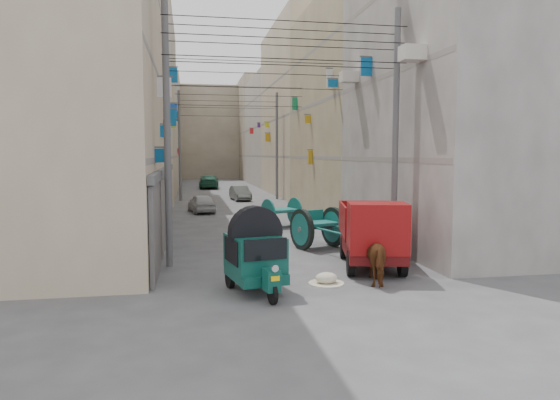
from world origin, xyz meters
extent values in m
plane|color=#464648|center=(0.00, 0.00, 0.00)|extent=(140.00, 140.00, 0.00)
cube|color=#BFAA90|center=(-8.00, 8.00, 6.50)|extent=(8.00, 10.00, 13.00)
cube|color=gray|center=(-4.12, 8.00, 3.20)|extent=(0.25, 9.80, 0.18)
cube|color=gray|center=(-4.12, 8.00, 6.20)|extent=(0.25, 9.80, 0.18)
cube|color=#AC9F93|center=(-8.00, 19.00, 6.00)|extent=(8.00, 12.00, 12.00)
cube|color=gray|center=(-4.12, 19.00, 3.20)|extent=(0.25, 11.76, 0.18)
cube|color=gray|center=(-4.12, 19.00, 6.20)|extent=(0.25, 11.76, 0.18)
cube|color=gray|center=(-4.12, 19.00, 9.20)|extent=(0.25, 11.76, 0.18)
cube|color=#B3A38D|center=(-8.00, 32.00, 7.00)|extent=(8.00, 14.00, 14.00)
cube|color=gray|center=(-4.12, 32.00, 3.20)|extent=(0.25, 13.72, 0.18)
cube|color=gray|center=(-4.12, 32.00, 6.20)|extent=(0.25, 13.72, 0.18)
cube|color=gray|center=(-4.12, 32.00, 9.20)|extent=(0.25, 13.72, 0.18)
cube|color=#ABA6A0|center=(-8.00, 46.00, 5.90)|extent=(8.00, 14.00, 11.80)
cube|color=gray|center=(-4.12, 46.00, 3.20)|extent=(0.25, 13.72, 0.18)
cube|color=gray|center=(-4.12, 46.00, 6.20)|extent=(0.25, 13.72, 0.18)
cube|color=gray|center=(-4.12, 46.00, 9.20)|extent=(0.25, 13.72, 0.18)
cube|color=tan|center=(-8.00, 59.00, 6.75)|extent=(8.00, 12.00, 13.50)
cube|color=gray|center=(-4.12, 59.00, 3.20)|extent=(0.25, 11.76, 0.18)
cube|color=gray|center=(-4.12, 59.00, 6.20)|extent=(0.25, 11.76, 0.18)
cube|color=gray|center=(-4.12, 59.00, 9.20)|extent=(0.25, 11.76, 0.18)
cube|color=#ABA6A0|center=(8.00, 8.00, 6.50)|extent=(8.00, 10.00, 13.00)
cube|color=gray|center=(4.12, 8.00, 3.20)|extent=(0.25, 9.80, 0.18)
cube|color=gray|center=(4.12, 8.00, 6.20)|extent=(0.25, 9.80, 0.18)
cube|color=tan|center=(8.00, 19.00, 6.00)|extent=(8.00, 12.00, 12.00)
cube|color=gray|center=(4.12, 19.00, 3.20)|extent=(0.25, 11.76, 0.18)
cube|color=gray|center=(4.12, 19.00, 6.20)|extent=(0.25, 11.76, 0.18)
cube|color=gray|center=(4.12, 19.00, 9.20)|extent=(0.25, 11.76, 0.18)
cube|color=#BFAA90|center=(8.00, 32.00, 7.00)|extent=(8.00, 14.00, 14.00)
cube|color=gray|center=(4.12, 32.00, 3.20)|extent=(0.25, 13.72, 0.18)
cube|color=gray|center=(4.12, 32.00, 6.20)|extent=(0.25, 13.72, 0.18)
cube|color=gray|center=(4.12, 32.00, 9.20)|extent=(0.25, 13.72, 0.18)
cube|color=#AC9F93|center=(8.00, 46.00, 5.90)|extent=(8.00, 14.00, 11.80)
cube|color=gray|center=(4.12, 46.00, 3.20)|extent=(0.25, 13.72, 0.18)
cube|color=gray|center=(4.12, 46.00, 6.20)|extent=(0.25, 13.72, 0.18)
cube|color=gray|center=(4.12, 46.00, 9.20)|extent=(0.25, 13.72, 0.18)
cube|color=#B3A38D|center=(8.00, 59.00, 6.75)|extent=(8.00, 12.00, 13.50)
cube|color=gray|center=(4.12, 59.00, 3.20)|extent=(0.25, 11.76, 0.18)
cube|color=gray|center=(4.12, 59.00, 6.20)|extent=(0.25, 11.76, 0.18)
cube|color=gray|center=(4.12, 59.00, 9.20)|extent=(0.25, 11.76, 0.18)
cube|color=#B3A38D|center=(0.00, 66.00, 6.50)|extent=(22.00, 10.00, 13.00)
cube|color=#535358|center=(-3.92, 4.80, 1.30)|extent=(0.12, 3.00, 2.60)
cube|color=#565659|center=(-3.90, 4.80, 2.75)|extent=(0.18, 3.20, 0.25)
cube|color=#535358|center=(-3.92, 8.50, 1.30)|extent=(0.12, 3.00, 2.60)
cube|color=#565659|center=(-3.90, 8.50, 2.75)|extent=(0.18, 3.20, 0.25)
cube|color=#535358|center=(-3.92, 12.20, 1.30)|extent=(0.12, 3.00, 2.60)
cube|color=#565659|center=(-3.90, 12.20, 2.75)|extent=(0.18, 3.20, 0.25)
cube|color=#535358|center=(-3.92, 16.00, 1.30)|extent=(0.12, 3.00, 2.60)
cube|color=#565659|center=(-3.90, 16.00, 2.75)|extent=(0.18, 3.20, 0.25)
cube|color=#C7CE16|center=(3.81, 34.28, 5.98)|extent=(0.38, 0.08, 0.41)
cube|color=red|center=(-3.86, 41.61, 3.62)|extent=(0.27, 0.08, 0.71)
cube|color=#0E5D9C|center=(-3.78, 6.43, 3.35)|extent=(0.44, 0.08, 0.42)
cube|color=#0E5D9C|center=(-3.77, 15.80, 5.17)|extent=(0.45, 0.08, 0.84)
cube|color=red|center=(3.79, 44.88, 5.91)|extent=(0.41, 0.08, 0.59)
cube|color=#0E5D9C|center=(-3.81, 9.76, 4.24)|extent=(0.38, 0.08, 0.44)
cube|color=#BA8C15|center=(3.78, 33.54, 4.85)|extent=(0.43, 0.08, 0.72)
cube|color=#4F227F|center=(3.86, 39.62, 6.25)|extent=(0.28, 0.08, 0.44)
cube|color=#0E5D9C|center=(-3.76, 20.00, 7.85)|extent=(0.48, 0.08, 0.84)
cube|color=red|center=(-3.85, 38.07, 3.67)|extent=(0.31, 0.08, 0.44)
cube|color=#BA8C15|center=(3.82, 19.02, 5.41)|extent=(0.35, 0.08, 0.45)
cube|color=#188751|center=(3.83, 22.65, 6.65)|extent=(0.34, 0.08, 0.79)
cube|color=red|center=(-3.86, 12.02, 4.50)|extent=(0.28, 0.08, 0.52)
cube|color=#0E5D9C|center=(-3.86, 29.62, 6.26)|extent=(0.28, 0.08, 0.74)
cube|color=#BA8C15|center=(3.87, 18.51, 3.22)|extent=(0.26, 0.08, 0.80)
cube|color=#4F227F|center=(3.83, 9.37, 6.69)|extent=(0.34, 0.08, 0.55)
cube|color=silver|center=(-3.76, 8.55, 5.67)|extent=(0.47, 0.08, 0.67)
cube|color=blue|center=(-3.80, 21.15, 6.14)|extent=(0.40, 0.08, 0.47)
cube|color=#C7CE16|center=(-3.84, 21.66, 5.24)|extent=(0.32, 0.08, 0.55)
cube|color=#0E5D9C|center=(3.76, 13.74, 6.73)|extent=(0.47, 0.08, 0.35)
cube|color=silver|center=(3.84, 14.58, 7.07)|extent=(0.32, 0.08, 0.89)
cube|color=#0E5D9C|center=(3.78, 9.29, 6.73)|extent=(0.44, 0.08, 0.69)
cube|color=#4F227F|center=(-4.06, 6.00, 3.00)|extent=(0.10, 3.20, 0.80)
cube|color=blue|center=(-4.06, 15.00, 3.00)|extent=(0.10, 3.20, 0.80)
cube|color=#4F227F|center=(-4.06, 27.00, 3.00)|extent=(0.10, 3.20, 0.80)
cube|color=silver|center=(-4.06, 39.00, 3.00)|extent=(0.10, 3.20, 0.80)
cube|color=red|center=(4.06, 6.00, 3.00)|extent=(0.10, 3.20, 0.80)
cube|color=#C7CE16|center=(4.06, 15.00, 3.00)|extent=(0.10, 3.20, 0.80)
cube|color=#188751|center=(4.06, 27.00, 3.00)|extent=(0.10, 3.20, 0.80)
cube|color=blue|center=(4.06, 39.00, 3.00)|extent=(0.10, 3.20, 0.80)
cube|color=beige|center=(3.65, 5.00, 6.40)|extent=(0.70, 0.55, 0.45)
cube|color=beige|center=(3.65, 11.00, 6.60)|extent=(0.70, 0.55, 0.45)
cylinder|color=#565659|center=(-3.60, 6.00, 4.00)|extent=(0.20, 0.20, 8.00)
cylinder|color=#565659|center=(3.60, 6.00, 4.00)|extent=(0.20, 0.20, 8.00)
cylinder|color=#565659|center=(-3.60, 28.00, 4.00)|extent=(0.20, 0.20, 8.00)
cylinder|color=#565659|center=(3.60, 28.00, 4.00)|extent=(0.20, 0.20, 8.00)
cylinder|color=black|center=(0.00, 5.50, 6.20)|extent=(7.40, 0.02, 0.02)
cylinder|color=black|center=(0.00, 5.50, 6.80)|extent=(7.40, 0.02, 0.02)
cylinder|color=black|center=(0.00, 5.50, 7.30)|extent=(7.40, 0.02, 0.02)
cylinder|color=black|center=(0.00, 6.50, 6.20)|extent=(7.40, 0.02, 0.02)
cylinder|color=black|center=(0.00, 6.50, 6.80)|extent=(7.40, 0.02, 0.02)
cylinder|color=black|center=(0.00, 6.50, 7.30)|extent=(7.40, 0.02, 0.02)
cylinder|color=black|center=(0.00, 12.00, 6.20)|extent=(7.40, 0.02, 0.02)
cylinder|color=black|center=(0.00, 12.00, 6.80)|extent=(7.40, 0.02, 0.02)
cylinder|color=black|center=(0.00, 12.00, 7.30)|extent=(7.40, 0.02, 0.02)
cylinder|color=black|center=(0.00, 20.00, 6.20)|extent=(7.40, 0.02, 0.02)
cylinder|color=black|center=(0.00, 20.00, 6.80)|extent=(7.40, 0.02, 0.02)
cylinder|color=black|center=(0.00, 20.00, 7.30)|extent=(7.40, 0.02, 0.02)
cylinder|color=black|center=(0.00, 28.00, 6.20)|extent=(7.40, 0.02, 0.02)
cylinder|color=black|center=(0.00, 28.00, 6.80)|extent=(7.40, 0.02, 0.02)
cylinder|color=black|center=(0.00, 28.00, 7.30)|extent=(7.40, 0.02, 0.02)
cylinder|color=black|center=(-1.17, 1.61, 0.25)|extent=(0.21, 0.52, 0.51)
cylinder|color=black|center=(-2.00, 3.20, 0.25)|extent=(0.21, 0.52, 0.51)
cylinder|color=black|center=(-1.02, 3.40, 0.25)|extent=(0.21, 0.52, 0.51)
cube|color=#0C4339|center=(-1.40, 2.77, 0.44)|extent=(1.46, 1.92, 0.25)
cube|color=#0C4339|center=(-1.18, 1.65, 0.55)|extent=(0.39, 0.46, 0.50)
cylinder|color=silver|center=(-1.14, 1.45, 0.86)|extent=(0.17, 0.08, 0.16)
cube|color=yellow|center=(-1.13, 1.43, 0.64)|extent=(0.20, 0.07, 0.11)
cube|color=#0C4339|center=(-1.41, 2.81, 0.96)|extent=(1.46, 1.75, 0.86)
cube|color=black|center=(-1.25, 2.04, 1.18)|extent=(1.04, 0.26, 0.50)
cube|color=black|center=(-2.00, 2.69, 1.05)|extent=(0.25, 1.08, 0.59)
cube|color=black|center=(-0.82, 2.93, 1.05)|extent=(0.25, 1.08, 0.59)
cube|color=silver|center=(-1.25, 2.01, 0.50)|extent=(1.12, 0.27, 0.05)
cylinder|color=black|center=(0.94, 7.86, 0.73)|extent=(0.60, 1.43, 1.46)
cylinder|color=#16625B|center=(0.94, 7.86, 0.73)|extent=(0.52, 1.14, 1.14)
cylinder|color=#565659|center=(0.94, 7.86, 0.73)|extent=(0.28, 0.25, 0.19)
cylinder|color=black|center=(2.22, 8.28, 0.73)|extent=(0.60, 1.43, 1.46)
cylinder|color=#16625B|center=(2.22, 8.28, 0.73)|extent=(0.52, 1.14, 1.14)
cylinder|color=#565659|center=(2.22, 8.28, 0.73)|extent=(0.28, 0.25, 0.19)
cylinder|color=#565659|center=(1.58, 8.07, 0.73)|extent=(1.36, 0.52, 0.08)
cube|color=#16625B|center=(1.58, 8.07, 0.92)|extent=(1.40, 1.43, 0.10)
cube|color=#16625B|center=(1.42, 8.56, 1.15)|extent=(1.07, 0.42, 0.36)
cylinder|color=#16625B|center=(1.59, 6.70, 0.83)|extent=(0.82, 2.30, 0.07)
cylinder|color=#16625B|center=(2.38, 6.96, 0.83)|extent=(0.82, 2.30, 0.07)
cylinder|color=black|center=(1.42, 3.83, 0.36)|extent=(0.36, 0.75, 0.73)
cylinder|color=black|center=(1.96, 6.18, 0.36)|extent=(0.36, 0.75, 0.73)
cylinder|color=black|center=(2.81, 3.51, 0.36)|extent=(0.36, 0.75, 0.73)
cylinder|color=black|center=(3.35, 5.86, 0.36)|extent=(0.36, 0.75, 0.73)
cube|color=#4F0B0C|center=(2.38, 4.84, 0.60)|extent=(2.37, 3.89, 0.38)
cube|color=maroon|center=(2.10, 3.61, 1.37)|extent=(1.81, 1.48, 1.37)
cube|color=black|center=(1.99, 3.11, 1.48)|extent=(1.41, 0.38, 0.60)
cube|color=#4F0B0C|center=(2.52, 5.43, 0.90)|extent=(2.15, 2.73, 0.13)
cube|color=maroon|center=(1.74, 5.61, 1.37)|extent=(0.61, 2.37, 0.93)
cube|color=maroon|center=(3.30, 5.25, 1.37)|extent=(0.61, 2.37, 0.93)
cube|color=maroon|center=(2.79, 6.59, 1.37)|extent=(1.62, 0.43, 0.93)
cylinder|color=#16625B|center=(0.58, 13.31, 0.67)|extent=(0.51, 1.29, 1.34)
cylinder|color=#16625B|center=(1.94, 13.78, 0.67)|extent=(0.51, 1.29, 1.34)
cube|color=#16625B|center=(1.26, 13.54, 0.80)|extent=(1.59, 1.50, 0.10)
cylinder|color=#565659|center=(1.26, 13.54, 0.67)|extent=(1.44, 0.57, 0.08)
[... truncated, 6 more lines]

